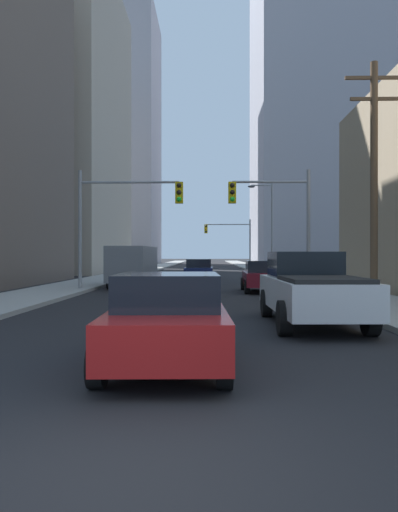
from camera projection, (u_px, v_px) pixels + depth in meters
ground_plane at (114, 484)px, 3.97m from camera, size 400.00×400.00×0.00m
sidewalk_left at (140, 271)px, 54.09m from camera, size 3.28×160.00×0.15m
sidewalk_right at (264, 271)px, 53.82m from camera, size 3.28×160.00×0.15m
pickup_truck_white at (310, 289)px, 13.00m from camera, size 2.20×5.44×1.90m
cargo_van_grey at (133, 264)px, 27.57m from camera, size 2.18×5.28×2.26m
sedan_red at (169, 320)px, 8.07m from camera, size 1.95×4.26×1.52m
sedan_maroon at (263, 276)px, 24.25m from camera, size 1.95×4.23×1.52m
sedan_navy at (199, 270)px, 32.98m from camera, size 1.95×4.21×1.52m
traffic_signal_near_left at (126, 208)px, 24.66m from camera, size 5.21×0.44×6.00m
traffic_signal_near_right at (273, 209)px, 24.51m from camera, size 4.03×0.44×6.00m
traffic_signal_far_right at (230, 235)px, 59.42m from camera, size 5.54×0.44×6.00m
utility_pole_right at (374, 175)px, 18.90m from camera, size 2.20×0.28×9.13m
street_lamp_right at (268, 221)px, 39.39m from camera, size 2.00×0.32×7.50m
building_left_far_tower at (103, 140)px, 93.80m from camera, size 20.49×18.20×46.84m
building_right_far_highrise at (317, 62)px, 91.57m from camera, size 22.36×27.23×74.53m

